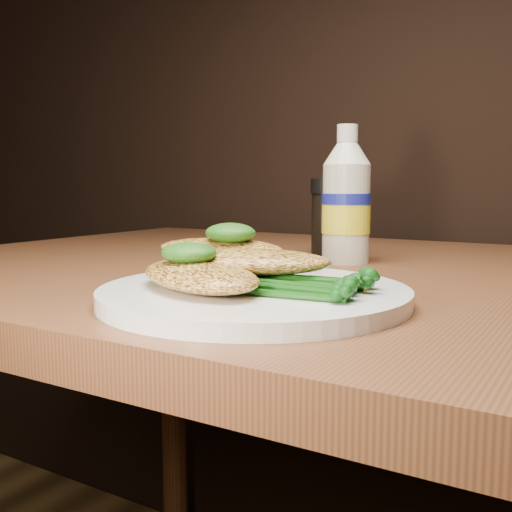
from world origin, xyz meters
The scene contains 9 objects.
plate centered at (0.03, 0.81, 0.76)m, with size 0.27×0.27×0.01m, color white.
chicken_front centered at (-0.01, 0.78, 0.78)m, with size 0.15×0.08×0.02m, color #FAB84F.
chicken_mid centered at (0.01, 0.82, 0.78)m, with size 0.15×0.07×0.02m, color #FAB84F.
chicken_back centered at (-0.04, 0.85, 0.79)m, with size 0.13×0.07×0.02m, color #FAB84F.
pesto_front centered at (-0.02, 0.78, 0.79)m, with size 0.05×0.05×0.02m, color black.
pesto_back centered at (-0.02, 0.84, 0.81)m, with size 0.05×0.05×0.02m, color black.
broccolini_bundle centered at (0.07, 0.81, 0.77)m, with size 0.14×0.11×0.02m, color #134A10, non-canonical shape.
mayo_bottle centered at (-0.01, 1.10, 0.84)m, with size 0.06×0.06×0.18m, color beige, non-canonical shape.
pepper_grinder centered at (-0.06, 1.15, 0.81)m, with size 0.05×0.05×0.11m, color black, non-canonical shape.
Camera 1 is at (0.30, 0.37, 0.86)m, focal length 42.34 mm.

